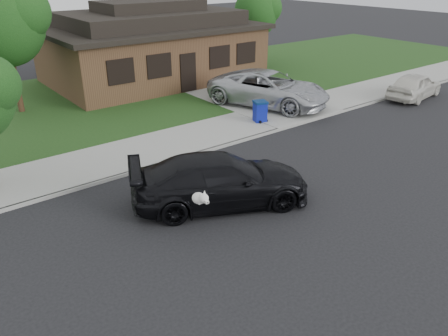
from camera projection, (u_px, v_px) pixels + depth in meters
ground at (269, 184)px, 14.70m from camera, size 120.00×120.00×0.00m
sidewalk at (188, 139)px, 18.26m from camera, size 60.00×3.00×0.12m
curb at (209, 150)px, 17.19m from camera, size 60.00×0.12×0.12m
lawn at (108, 97)px, 24.00m from camera, size 60.00×13.00×0.13m
driveway at (227, 91)px, 25.16m from camera, size 4.50×13.00×0.14m
sedan at (221, 180)px, 13.18m from camera, size 5.82×4.25×1.57m
minivan at (269, 89)px, 22.06m from camera, size 4.90×6.75×1.71m
white_compact at (415, 86)px, 23.74m from camera, size 4.29×2.19×1.40m
recycling_bin at (260, 111)px, 19.96m from camera, size 0.74×0.74×0.96m
house at (152, 46)px, 26.76m from camera, size 12.60×8.60×4.65m
tree_0 at (8, 19)px, 19.64m from camera, size 3.78×3.60×6.34m
tree_1 at (258, 12)px, 30.15m from camera, size 3.15×3.00×5.25m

